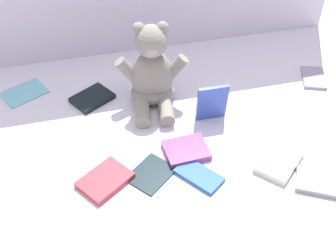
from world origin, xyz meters
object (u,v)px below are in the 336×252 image
(book_case_10, at_px, (322,183))
(book_case_1, at_px, (279,161))
(book_case_2, at_px, (313,78))
(book_case_4, at_px, (92,98))
(book_case_6, at_px, (151,173))
(book_case_7, at_px, (105,180))
(book_case_5, at_px, (186,150))
(book_case_8, at_px, (199,176))
(book_case_0, at_px, (212,103))
(book_case_9, at_px, (24,92))
(teddy_bear, at_px, (152,75))

(book_case_10, bearing_deg, book_case_1, -113.02)
(book_case_1, xyz_separation_m, book_case_10, (0.08, -0.10, -0.00))
(book_case_2, relative_size, book_case_4, 1.00)
(book_case_6, distance_m, book_case_10, 0.45)
(book_case_7, xyz_separation_m, book_case_10, (0.55, -0.15, -0.00))
(book_case_5, relative_size, book_case_8, 0.95)
(book_case_0, bearing_deg, book_case_4, 153.14)
(book_case_1, bearing_deg, book_case_4, -172.81)
(book_case_2, xyz_separation_m, book_case_7, (-0.75, -0.28, 0.00))
(book_case_9, distance_m, book_case_10, 0.96)
(book_case_4, distance_m, book_case_6, 0.37)
(book_case_4, distance_m, book_case_8, 0.46)
(book_case_6, bearing_deg, book_case_1, -136.91)
(book_case_2, relative_size, book_case_9, 0.90)
(book_case_0, distance_m, book_case_9, 0.62)
(book_case_5, height_order, book_case_6, book_case_5)
(book_case_2, height_order, book_case_5, book_case_5)
(book_case_6, bearing_deg, teddy_bear, -52.64)
(book_case_0, relative_size, book_case_4, 1.03)
(book_case_7, distance_m, book_case_10, 0.57)
(book_case_9, bearing_deg, book_case_5, -158.42)
(book_case_2, relative_size, book_case_7, 0.93)
(book_case_1, bearing_deg, book_case_0, 167.04)
(book_case_4, xyz_separation_m, book_case_8, (0.24, -0.39, -0.00))
(teddy_bear, relative_size, book_case_10, 2.03)
(book_case_0, xyz_separation_m, book_case_4, (-0.34, 0.18, -0.05))
(book_case_9, bearing_deg, book_case_8, -164.07)
(book_case_2, xyz_separation_m, book_case_6, (-0.63, -0.29, -0.00))
(book_case_4, bearing_deg, book_case_0, 31.06)
(book_case_6, relative_size, book_case_10, 0.90)
(book_case_2, relative_size, book_case_5, 1.02)
(teddy_bear, relative_size, book_case_4, 2.23)
(book_case_2, relative_size, book_case_6, 1.01)
(book_case_5, bearing_deg, book_case_9, -133.97)
(book_case_8, bearing_deg, book_case_6, 125.52)
(book_case_6, xyz_separation_m, book_case_10, (0.42, -0.14, 0.00))
(book_case_7, height_order, book_case_10, book_case_7)
(book_case_5, height_order, book_case_9, book_case_5)
(teddy_bear, height_order, book_case_6, teddy_bear)
(book_case_4, bearing_deg, book_case_1, 17.93)
(book_case_7, distance_m, book_case_8, 0.25)
(book_case_7, relative_size, book_case_8, 1.04)
(book_case_5, xyz_separation_m, book_case_9, (-0.44, 0.39, -0.00))
(book_case_5, bearing_deg, book_case_8, 2.53)
(book_case_4, distance_m, book_case_9, 0.23)
(book_case_10, bearing_deg, book_case_2, -176.76)
(book_case_0, relative_size, book_case_1, 0.91)
(book_case_4, relative_size, book_case_8, 0.97)
(book_case_1, relative_size, book_case_10, 1.03)
(book_case_6, relative_size, book_case_7, 0.92)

